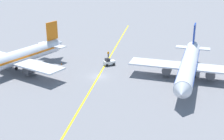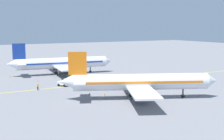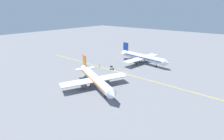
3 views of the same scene
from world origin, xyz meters
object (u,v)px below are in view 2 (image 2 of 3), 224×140
Objects in this scene: baggage_tug_white at (63,83)px; traffic_cone_far_edge at (10,76)px; traffic_cone_by_wingtip at (38,81)px; traffic_cone_near_nose at (89,93)px; airplane_at_gate at (62,63)px; ground_crew_worker at (38,86)px; airplane_adjacent_stand at (139,82)px; traffic_cone_mid_apron at (105,94)px.

baggage_tug_white is 23.97m from traffic_cone_far_edge.
baggage_tug_white is 10.88m from traffic_cone_by_wingtip.
traffic_cone_near_nose and traffic_cone_far_edge have the same top height.
baggage_tug_white reaches higher than traffic_cone_far_edge.
airplane_at_gate is 33.41m from traffic_cone_near_nose.
airplane_adjacent_stand is at bearing 39.87° from ground_crew_worker.
airplane_adjacent_stand is 48.07m from traffic_cone_far_edge.
traffic_cone_far_edge is (-1.86, -16.38, -3.43)m from airplane_at_gate.
traffic_cone_mid_apron is (14.00, 11.73, -0.63)m from ground_crew_worker.
traffic_cone_near_nose is 1.00× the size of traffic_cone_by_wingtip.
traffic_cone_mid_apron is at bearing 39.96° from ground_crew_worker.
airplane_adjacent_stand is at bearing 39.68° from traffic_cone_mid_apron.
baggage_tug_white reaches higher than ground_crew_worker.
ground_crew_worker is 3.05× the size of traffic_cone_far_edge.
baggage_tug_white is at bearing 101.87° from ground_crew_worker.
traffic_cone_by_wingtip and traffic_cone_far_edge have the same top height.
traffic_cone_near_nose is at bearing 39.63° from ground_crew_worker.
airplane_adjacent_stand is at bearing 23.18° from traffic_cone_by_wingtip.
airplane_adjacent_stand is at bearing 23.44° from traffic_cone_far_edge.
traffic_cone_mid_apron and traffic_cone_far_edge have the same top height.
baggage_tug_white is 6.07× the size of traffic_cone_far_edge.
traffic_cone_mid_apron is (15.57, 4.27, -0.63)m from baggage_tug_white.
airplane_adjacent_stand is at bearing 23.57° from baggage_tug_white.
airplane_at_gate is 64.57× the size of traffic_cone_near_nose.
airplane_at_gate is 64.57× the size of traffic_cone_mid_apron.
traffic_cone_far_edge is at bearing -96.47° from airplane_at_gate.
traffic_cone_near_nose is (-9.31, -7.86, -3.43)m from airplane_adjacent_stand.
airplane_adjacent_stand is 26.75m from ground_crew_worker.
ground_crew_worker is 23.67m from traffic_cone_far_edge.
ground_crew_worker is at bearing -78.13° from baggage_tug_white.
airplane_adjacent_stand reaches higher than traffic_cone_far_edge.
traffic_cone_by_wingtip is 13.11m from traffic_cone_far_edge.
ground_crew_worker is at bearing -140.04° from traffic_cone_mid_apron.
ground_crew_worker is (21.72, -14.36, -2.80)m from airplane_at_gate.
traffic_cone_near_nose is at bearing -8.95° from airplane_at_gate.
airplane_at_gate is 42.22m from airplane_adjacent_stand.
ground_crew_worker is (1.57, -7.46, 0.01)m from baggage_tug_white.
baggage_tug_white is 1.99× the size of ground_crew_worker.
traffic_cone_near_nose is at bearing 7.78° from baggage_tug_white.
baggage_tug_white is at bearing 22.32° from traffic_cone_by_wingtip.
traffic_cone_by_wingtip is at bearing -157.68° from baggage_tug_white.
airplane_at_gate is 26.19m from ground_crew_worker.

